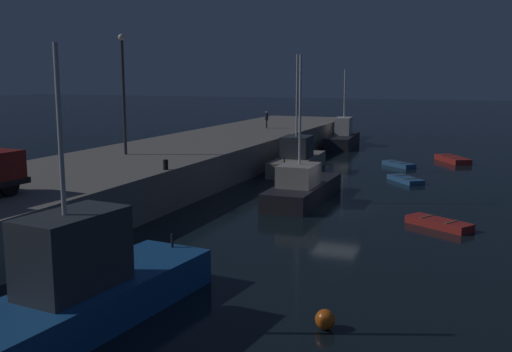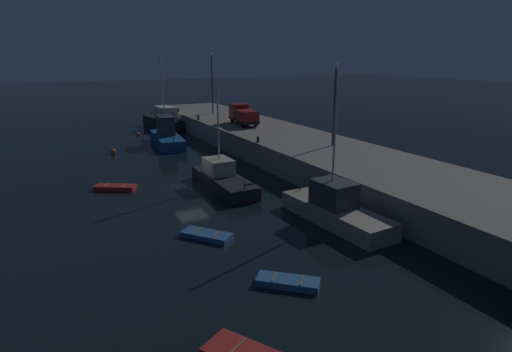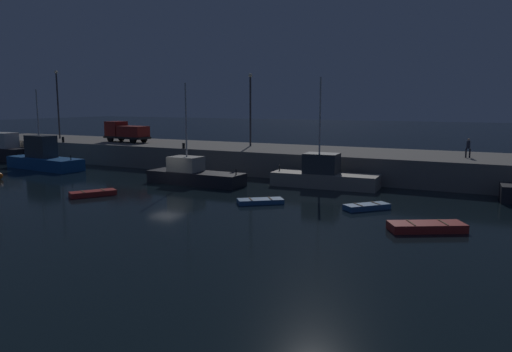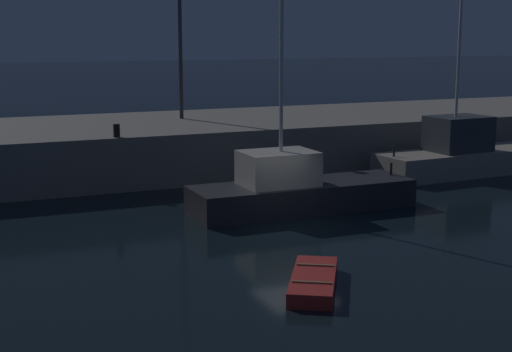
{
  "view_description": "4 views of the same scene",
  "coord_description": "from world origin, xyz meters",
  "px_view_note": "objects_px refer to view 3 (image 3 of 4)",
  "views": [
    {
      "loc": [
        -32.38,
        -7.72,
        7.44
      ],
      "look_at": [
        1.32,
        5.41,
        1.31
      ],
      "focal_mm": 41.79,
      "sensor_mm": 36.0,
      "label": 1
    },
    {
      "loc": [
        32.86,
        -10.97,
        10.82
      ],
      "look_at": [
        2.97,
        4.64,
        1.16
      ],
      "focal_mm": 29.87,
      "sensor_mm": 36.0,
      "label": 2
    },
    {
      "loc": [
        25.29,
        -32.77,
        6.95
      ],
      "look_at": [
        6.37,
        4.14,
        0.8
      ],
      "focal_mm": 34.79,
      "sensor_mm": 36.0,
      "label": 3
    },
    {
      "loc": [
        -11.31,
        -22.57,
        6.63
      ],
      "look_at": [
        0.84,
        5.39,
        0.84
      ],
      "focal_mm": 52.75,
      "sensor_mm": 36.0,
      "label": 4
    }
  ],
  "objects_px": {
    "fishing_boat_orange": "(194,174)",
    "dinghy_orange_near": "(260,201)",
    "bollard_central": "(63,140)",
    "dinghy_red_small": "(367,207)",
    "bollard_west": "(11,138)",
    "bollard_east": "(184,146)",
    "rowboat_white_mid": "(427,227)",
    "fishing_boat_white": "(324,176)",
    "fishing_trawler_red": "(44,158)",
    "rowboat_blue_far": "(93,193)",
    "dockworker": "(468,147)",
    "lamp_post_west": "(58,99)",
    "lamp_post_east": "(250,104)",
    "utility_truck": "(126,132)"
  },
  "relations": [
    {
      "from": "fishing_trawler_red",
      "to": "dockworker",
      "type": "distance_m",
      "value": 41.68
    },
    {
      "from": "bollard_east",
      "to": "lamp_post_west",
      "type": "bearing_deg",
      "value": 169.26
    },
    {
      "from": "fishing_boat_white",
      "to": "dockworker",
      "type": "bearing_deg",
      "value": 31.66
    },
    {
      "from": "utility_truck",
      "to": "rowboat_blue_far",
      "type": "bearing_deg",
      "value": -54.92
    },
    {
      "from": "rowboat_blue_far",
      "to": "bollard_central",
      "type": "xyz_separation_m",
      "value": [
        -18.95,
        14.3,
        2.46
      ]
    },
    {
      "from": "dockworker",
      "to": "bollard_east",
      "type": "relative_size",
      "value": 2.98
    },
    {
      "from": "fishing_boat_white",
      "to": "lamp_post_east",
      "type": "distance_m",
      "value": 15.15
    },
    {
      "from": "fishing_boat_orange",
      "to": "dinghy_orange_near",
      "type": "bearing_deg",
      "value": -28.84
    },
    {
      "from": "fishing_trawler_red",
      "to": "rowboat_blue_far",
      "type": "bearing_deg",
      "value": -29.41
    },
    {
      "from": "fishing_boat_white",
      "to": "bollard_east",
      "type": "distance_m",
      "value": 16.24
    },
    {
      "from": "dinghy_orange_near",
      "to": "utility_truck",
      "type": "bearing_deg",
      "value": 149.61
    },
    {
      "from": "fishing_boat_white",
      "to": "bollard_west",
      "type": "relative_size",
      "value": 17.93
    },
    {
      "from": "fishing_trawler_red",
      "to": "fishing_boat_white",
      "type": "xyz_separation_m",
      "value": [
        30.14,
        2.71,
        -0.18
      ]
    },
    {
      "from": "fishing_boat_white",
      "to": "bollard_east",
      "type": "relative_size",
      "value": 16.23
    },
    {
      "from": "bollard_west",
      "to": "bollard_east",
      "type": "xyz_separation_m",
      "value": [
        26.59,
        -0.21,
        0.03
      ]
    },
    {
      "from": "rowboat_white_mid",
      "to": "bollard_west",
      "type": "relative_size",
      "value": 8.47
    },
    {
      "from": "fishing_trawler_red",
      "to": "bollard_west",
      "type": "height_order",
      "value": "fishing_trawler_red"
    },
    {
      "from": "fishing_boat_white",
      "to": "dockworker",
      "type": "distance_m",
      "value": 12.51
    },
    {
      "from": "fishing_trawler_red",
      "to": "fishing_boat_white",
      "type": "bearing_deg",
      "value": 5.15
    },
    {
      "from": "dinghy_orange_near",
      "to": "rowboat_white_mid",
      "type": "relative_size",
      "value": 0.76
    },
    {
      "from": "rowboat_blue_far",
      "to": "fishing_boat_white",
      "type": "bearing_deg",
      "value": 39.79
    },
    {
      "from": "dinghy_orange_near",
      "to": "bollard_west",
      "type": "bearing_deg",
      "value": 164.53
    },
    {
      "from": "dockworker",
      "to": "bollard_central",
      "type": "xyz_separation_m",
      "value": [
        -43.53,
        -3.9,
        -0.62
      ]
    },
    {
      "from": "fishing_boat_orange",
      "to": "rowboat_white_mid",
      "type": "height_order",
      "value": "fishing_boat_orange"
    },
    {
      "from": "fishing_boat_white",
      "to": "dinghy_red_small",
      "type": "height_order",
      "value": "fishing_boat_white"
    },
    {
      "from": "dockworker",
      "to": "bollard_central",
      "type": "bearing_deg",
      "value": -174.87
    },
    {
      "from": "bollard_central",
      "to": "dinghy_red_small",
      "type": "bearing_deg",
      "value": -13.99
    },
    {
      "from": "bollard_central",
      "to": "bollard_east",
      "type": "xyz_separation_m",
      "value": [
        17.12,
        0.04,
        -0.04
      ]
    },
    {
      "from": "fishing_boat_white",
      "to": "lamp_post_west",
      "type": "bearing_deg",
      "value": 169.88
    },
    {
      "from": "dockworker",
      "to": "bollard_central",
      "type": "height_order",
      "value": "dockworker"
    },
    {
      "from": "rowboat_blue_far",
      "to": "rowboat_white_mid",
      "type": "bearing_deg",
      "value": 1.69
    },
    {
      "from": "dinghy_orange_near",
      "to": "bollard_central",
      "type": "height_order",
      "value": "bollard_central"
    },
    {
      "from": "lamp_post_west",
      "to": "bollard_west",
      "type": "xyz_separation_m",
      "value": [
        -4.03,
        -4.07,
        -4.79
      ]
    },
    {
      "from": "fishing_boat_white",
      "to": "dinghy_red_small",
      "type": "xyz_separation_m",
      "value": [
        5.46,
        -7.05,
        -0.78
      ]
    },
    {
      "from": "rowboat_white_mid",
      "to": "rowboat_blue_far",
      "type": "relative_size",
      "value": 1.24
    },
    {
      "from": "dinghy_red_small",
      "to": "dockworker",
      "type": "xyz_separation_m",
      "value": [
        5.01,
        13.5,
        3.1
      ]
    },
    {
      "from": "lamp_post_east",
      "to": "utility_truck",
      "type": "relative_size",
      "value": 1.26
    },
    {
      "from": "rowboat_blue_far",
      "to": "bollard_central",
      "type": "bearing_deg",
      "value": 142.96
    },
    {
      "from": "rowboat_white_mid",
      "to": "lamp_post_west",
      "type": "xyz_separation_m",
      "value": [
        -48.31,
        17.92,
        7.14
      ]
    },
    {
      "from": "dinghy_red_small",
      "to": "fishing_boat_white",
      "type": "bearing_deg",
      "value": 127.75
    },
    {
      "from": "dinghy_red_small",
      "to": "bollard_east",
      "type": "height_order",
      "value": "bollard_east"
    },
    {
      "from": "lamp_post_east",
      "to": "bollard_west",
      "type": "distance_m",
      "value": 32.05
    },
    {
      "from": "rowboat_white_mid",
      "to": "lamp_post_east",
      "type": "distance_m",
      "value": 29.33
    },
    {
      "from": "fishing_boat_orange",
      "to": "rowboat_white_mid",
      "type": "xyz_separation_m",
      "value": [
        20.35,
        -7.44,
        -0.59
      ]
    },
    {
      "from": "fishing_trawler_red",
      "to": "rowboat_blue_far",
      "type": "height_order",
      "value": "fishing_trawler_red"
    },
    {
      "from": "fishing_boat_white",
      "to": "dinghy_orange_near",
      "type": "relative_size",
      "value": 2.79
    },
    {
      "from": "fishing_boat_orange",
      "to": "dinghy_red_small",
      "type": "distance_m",
      "value": 16.38
    },
    {
      "from": "fishing_trawler_red",
      "to": "bollard_west",
      "type": "bearing_deg",
      "value": 155.99
    },
    {
      "from": "rowboat_blue_far",
      "to": "dockworker",
      "type": "relative_size",
      "value": 2.07
    },
    {
      "from": "bollard_central",
      "to": "dinghy_orange_near",
      "type": "bearing_deg",
      "value": -19.39
    }
  ]
}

